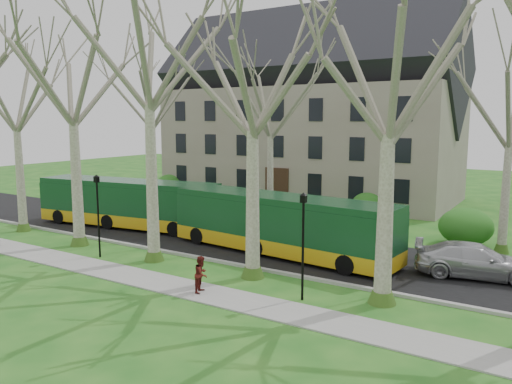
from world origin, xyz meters
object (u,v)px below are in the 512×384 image
(bus_lead, at_px, (127,203))
(pedestrian_b, at_px, (201,274))
(sedan, at_px, (475,261))
(bus_follow, at_px, (280,224))

(bus_lead, height_order, pedestrian_b, bus_lead)
(bus_lead, height_order, sedan, bus_lead)
(bus_follow, height_order, sedan, bus_follow)
(bus_lead, xyz_separation_m, bus_follow, (12.09, -0.53, 0.01))
(bus_follow, bearing_deg, sedan, 12.82)
(bus_lead, distance_m, pedestrian_b, 14.44)
(sedan, distance_m, pedestrian_b, 12.52)
(bus_lead, xyz_separation_m, sedan, (21.67, 0.69, -0.85))
(bus_follow, distance_m, sedan, 9.70)
(sedan, height_order, pedestrian_b, sedan)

